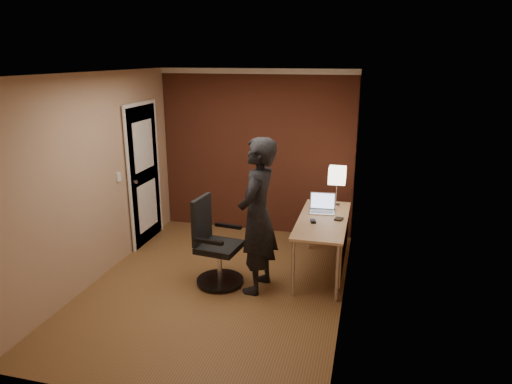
% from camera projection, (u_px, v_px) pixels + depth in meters
% --- Properties ---
extents(room, '(4.00, 4.00, 4.00)m').
position_uv_depth(room, '(231.00, 149.00, 6.64)').
color(room, brown).
rests_on(room, ground).
extents(desk, '(0.60, 1.50, 0.73)m').
position_uv_depth(desk, '(328.00, 229.00, 5.69)').
color(desk, tan).
rests_on(desk, ground).
extents(desk_lamp, '(0.22, 0.22, 0.54)m').
position_uv_depth(desk_lamp, '(337.00, 176.00, 6.05)').
color(desk_lamp, silver).
rests_on(desk_lamp, desk).
extents(laptop, '(0.35, 0.28, 0.23)m').
position_uv_depth(laptop, '(322.00, 206.00, 5.93)').
color(laptop, silver).
rests_on(laptop, desk).
extents(mouse, '(0.08, 0.11, 0.03)m').
position_uv_depth(mouse, '(313.00, 221.00, 5.54)').
color(mouse, black).
rests_on(mouse, desk).
extents(wallet, '(0.11, 0.13, 0.02)m').
position_uv_depth(wallet, '(339.00, 219.00, 5.63)').
color(wallet, black).
rests_on(wallet, desk).
extents(office_chair, '(0.57, 0.62, 1.06)m').
position_uv_depth(office_chair, '(214.00, 247.00, 5.47)').
color(office_chair, black).
rests_on(office_chair, ground).
extents(person, '(0.51, 0.71, 1.83)m').
position_uv_depth(person, '(257.00, 216.00, 5.21)').
color(person, black).
rests_on(person, ground).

